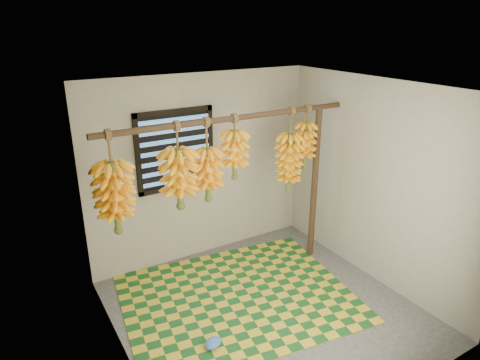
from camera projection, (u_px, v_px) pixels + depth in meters
floor at (266, 311)px, 4.67m from camera, size 3.00×3.00×0.01m
ceiling at (272, 88)px, 3.82m from camera, size 3.00×3.00×0.01m
wall_back at (201, 168)px, 5.45m from camera, size 3.00×0.01×2.40m
wall_left at (118, 250)px, 3.52m from camera, size 0.01×3.00×2.40m
wall_right at (375, 183)px, 4.97m from camera, size 0.01×3.00×2.40m
window at (176, 150)px, 5.15m from camera, size 1.00×0.04×1.00m
hanging_pole at (233, 118)px, 4.52m from camera, size 3.00×0.06×0.06m
support_post at (314, 185)px, 5.46m from camera, size 0.08×0.08×2.00m
woven_mat at (238, 297)px, 4.88m from camera, size 2.77×2.35×0.01m
plastic_bag at (213, 343)px, 4.13m from camera, size 0.24×0.21×0.08m
banana_bunch_a at (115, 198)px, 4.11m from camera, size 0.36×0.36×1.05m
banana_bunch_b at (179, 179)px, 4.41m from camera, size 0.37×0.37×0.94m
banana_bunch_c at (208, 174)px, 4.57m from camera, size 0.33×0.33×0.92m
banana_bunch_d at (235, 155)px, 4.68m from camera, size 0.31×0.31×0.73m
banana_bunch_e at (289, 164)px, 5.13m from camera, size 0.32×0.32×1.07m
banana_bunch_f at (305, 145)px, 5.17m from camera, size 0.27×0.27×0.79m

